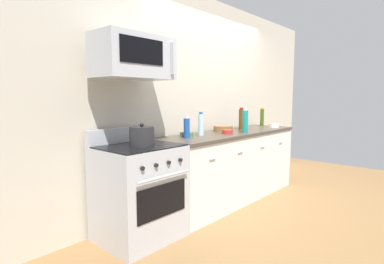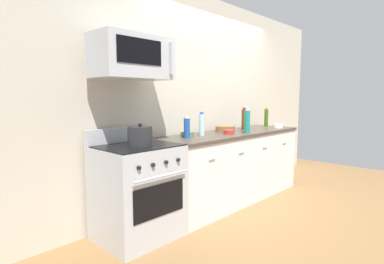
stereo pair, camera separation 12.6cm
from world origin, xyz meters
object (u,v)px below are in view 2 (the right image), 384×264
bottle_wine_amber (244,119)px  bottle_water_clear (202,124)px  range_oven (138,191)px  stockpot (140,136)px  bottle_sparkling_teal (247,121)px  bottle_olive_oil (266,117)px  bowl_wooden_salad (225,128)px  bottle_soda_blue (187,128)px  bowl_green_glaze (187,134)px  bowl_white_ceramic (278,126)px  bowl_red_small (229,132)px  microwave (132,58)px

bottle_wine_amber → bottle_water_clear: size_ratio=1.11×
range_oven → stockpot: size_ratio=4.57×
bottle_sparkling_teal → bottle_olive_oil: bearing=17.2°
range_oven → bowl_wooden_salad: bearing=4.3°
bowl_wooden_salad → bottle_soda_blue: bearing=-173.7°
bowl_green_glaze → bowl_white_ceramic: bearing=-9.4°
bottle_soda_blue → bowl_green_glaze: size_ratio=1.53×
bowl_white_ceramic → bowl_wooden_salad: bowl_wooden_salad is taller
bottle_water_clear → bowl_red_small: bearing=-20.1°
bottle_water_clear → bowl_green_glaze: 0.22m
bottle_water_clear → bottle_sparkling_teal: bearing=-21.3°
bottle_sparkling_teal → bowl_red_small: (-0.25, 0.10, -0.12)m
microwave → bottle_soda_blue: size_ratio=3.06×
range_oven → stockpot: 0.55m
range_oven → bottle_wine_amber: 1.98m
bowl_green_glaze → bowl_red_small: bowl_green_glaze is taller
bottle_sparkling_teal → bottle_soda_blue: size_ratio=1.30×
microwave → bowl_red_small: 1.58m
bowl_green_glaze → stockpot: size_ratio=0.68×
bottle_soda_blue → bottle_water_clear: bearing=5.6°
range_oven → bottle_soda_blue: size_ratio=4.39×
bottle_soda_blue → bowl_white_ceramic: bottle_soda_blue is taller
bottle_olive_oil → bowl_white_ceramic: size_ratio=2.03×
bowl_white_ceramic → stockpot: (-2.46, 0.11, 0.06)m
microwave → bottle_wine_amber: 2.01m
bottle_wine_amber → bowl_white_ceramic: bottle_wine_amber is taller
range_oven → bottle_water_clear: 1.15m
bottle_water_clear → bowl_red_small: 0.40m
bottle_sparkling_teal → stockpot: bottle_sparkling_teal is taller
bowl_red_small → stockpot: 1.35m
bowl_red_small → bowl_wooden_salad: bowl_wooden_salad is taller
range_oven → bowl_wooden_salad: 1.61m
bottle_water_clear → stockpot: bearing=-174.0°
bottle_olive_oil → bowl_green_glaze: bottle_olive_oil is taller
range_oven → bottle_wine_amber: size_ratio=3.42×
bowl_white_ceramic → bowl_green_glaze: (-1.66, 0.28, -0.00)m
bottle_wine_amber → bowl_white_ceramic: 0.63m
bottle_soda_blue → microwave: bearing=178.2°
bottle_olive_oil → bowl_white_ceramic: bottle_olive_oil is taller
bottle_water_clear → bowl_wooden_salad: size_ratio=1.10×
bottle_soda_blue → bowl_wooden_salad: 0.83m
bowl_red_small → microwave: bearing=174.6°
bottle_wine_amber → bowl_wooden_salad: bearing=170.6°
microwave → bowl_green_glaze: 1.13m
range_oven → microwave: bearing=89.7°
bowl_wooden_salad → stockpot: stockpot is taller
bottle_sparkling_teal → bottle_soda_blue: 0.92m
bottle_olive_oil → bowl_white_ceramic: 0.35m
range_oven → microwave: microwave is taller
range_oven → bowl_green_glaze: range_oven is taller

